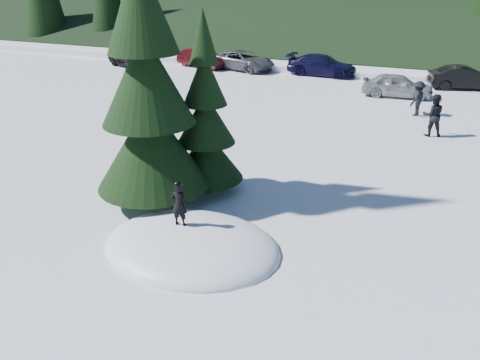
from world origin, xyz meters
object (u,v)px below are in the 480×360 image
at_px(car_1, 202,58).
at_px(spruce_short, 206,124).
at_px(car_0, 131,57).
at_px(spruce_tall, 147,90).
at_px(adult_0, 433,115).
at_px(car_3, 322,65).
at_px(car_2, 243,61).
at_px(car_5, 465,78).
at_px(car_4, 397,85).
at_px(adult_2, 417,99).
at_px(child_skier, 179,204).

bearing_deg(car_1, spruce_short, -133.26).
xyz_separation_m(car_0, car_1, (4.82, 1.89, -0.06)).
bearing_deg(spruce_tall, car_1, 114.18).
height_order(adult_0, car_0, adult_0).
bearing_deg(car_3, adult_0, -142.83).
relative_size(car_2, car_5, 1.17).
height_order(spruce_tall, car_4, spruce_tall).
distance_m(spruce_tall, car_5, 21.66).
height_order(adult_2, car_4, adult_2).
bearing_deg(car_4, car_3, 46.27).
xyz_separation_m(spruce_tall, spruce_short, (1.00, 1.40, -1.22)).
height_order(spruce_short, car_1, spruce_short).
xyz_separation_m(adult_0, car_2, (-12.90, 10.31, -0.23)).
bearing_deg(spruce_short, adult_2, 65.34).
bearing_deg(adult_2, car_3, -117.99).
height_order(adult_0, car_5, adult_0).
bearing_deg(car_5, adult_0, 156.12).
distance_m(car_0, car_3, 13.68).
bearing_deg(spruce_tall, car_3, 90.82).
xyz_separation_m(spruce_short, car_2, (-6.85, 18.74, -1.45)).
bearing_deg(adult_0, adult_2, -89.92).
relative_size(spruce_tall, car_0, 2.01).
distance_m(car_0, car_5, 22.16).
bearing_deg(child_skier, car_0, -59.36).
distance_m(car_3, car_4, 6.69).
bearing_deg(child_skier, spruce_short, -82.84).
distance_m(spruce_short, car_0, 22.26).
bearing_deg(spruce_short, car_5, 68.28).
bearing_deg(adult_0, car_4, -87.45).
height_order(car_0, car_3, car_0).
xyz_separation_m(spruce_short, car_1, (-9.94, 18.50, -1.44)).
distance_m(child_skier, adult_0, 12.61).
xyz_separation_m(child_skier, car_0, (-15.56, 19.66, -0.30)).
height_order(car_0, car_2, car_0).
bearing_deg(car_5, car_3, 69.29).
xyz_separation_m(car_1, car_5, (17.27, -0.09, -0.01)).
height_order(car_0, car_1, car_0).
height_order(spruce_short, car_0, spruce_short).
distance_m(spruce_short, car_2, 20.00).
bearing_deg(car_4, spruce_tall, 157.81).
relative_size(adult_0, car_2, 0.37).
height_order(spruce_short, adult_0, spruce_short).
bearing_deg(spruce_short, car_2, 110.07).
bearing_deg(adult_0, car_2, -54.19).
xyz_separation_m(spruce_tall, child_skier, (1.81, -1.64, -2.29)).
relative_size(car_1, car_5, 1.02).
xyz_separation_m(spruce_tall, adult_2, (6.23, 12.78, -2.50)).
bearing_deg(spruce_tall, adult_2, 64.04).
relative_size(adult_0, car_5, 0.44).
distance_m(spruce_tall, spruce_short, 2.11).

